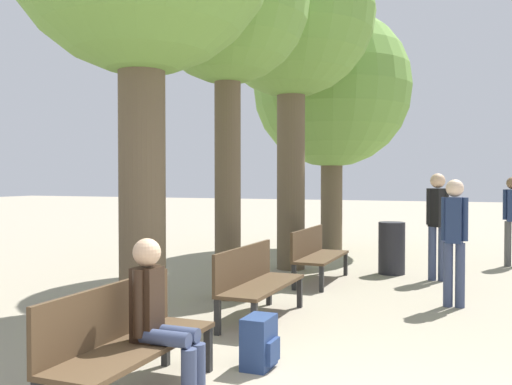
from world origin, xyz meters
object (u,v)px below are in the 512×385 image
at_px(trash_bin, 392,248).
at_px(bench_row_0, 125,335).
at_px(bench_row_1, 255,278).
at_px(backpack, 260,342).
at_px(tree_row_2, 291,18).
at_px(pedestrian_mid, 512,215).
at_px(tree_row_1, 227,7).
at_px(pedestrian_near, 437,219).
at_px(pedestrian_far, 454,234).
at_px(bench_row_2, 316,252).
at_px(person_seated, 159,314).
at_px(tree_row_3, 332,90).

bearing_deg(trash_bin, bench_row_0, -98.98).
relative_size(bench_row_1, backpack, 3.64).
height_order(tree_row_2, pedestrian_mid, tree_row_2).
distance_m(bench_row_1, tree_row_1, 3.74).
xyz_separation_m(tree_row_2, pedestrian_near, (2.60, -0.25, -3.59)).
bearing_deg(pedestrian_far, tree_row_1, -168.37).
bearing_deg(bench_row_1, bench_row_0, -90.00).
relative_size(bench_row_2, backpack, 3.64).
bearing_deg(tree_row_2, trash_bin, 4.08).
bearing_deg(pedestrian_near, pedestrian_mid, 60.06).
bearing_deg(person_seated, tree_row_2, 99.28).
bearing_deg(tree_row_1, bench_row_2, 65.01).
bearing_deg(person_seated, bench_row_0, -153.65).
height_order(pedestrian_far, trash_bin, pedestrian_far).
xyz_separation_m(tree_row_3, pedestrian_near, (2.60, -3.26, -2.72)).
height_order(tree_row_2, pedestrian_near, tree_row_2).
bearing_deg(tree_row_3, bench_row_2, -79.17).
bearing_deg(bench_row_0, backpack, 56.59).
bearing_deg(tree_row_3, pedestrian_mid, -17.11).
bearing_deg(backpack, pedestrian_near, 77.47).
relative_size(bench_row_2, trash_bin, 1.83).
bearing_deg(trash_bin, pedestrian_mid, 40.66).
bearing_deg(backpack, tree_row_2, 105.48).
distance_m(tree_row_1, tree_row_3, 5.80).
xyz_separation_m(tree_row_2, pedestrian_far, (2.95, -2.18, -3.65)).
relative_size(tree_row_3, pedestrian_far, 3.37).
relative_size(tree_row_3, backpack, 12.27).
height_order(pedestrian_near, pedestrian_mid, pedestrian_near).
bearing_deg(tree_row_2, tree_row_3, 90.00).
relative_size(bench_row_2, tree_row_2, 0.27).
relative_size(tree_row_2, pedestrian_mid, 3.66).
xyz_separation_m(tree_row_1, backpack, (1.47, -2.53, -3.80)).
distance_m(bench_row_1, pedestrian_near, 3.95).
relative_size(tree_row_2, pedestrian_near, 3.55).
height_order(tree_row_2, pedestrian_far, tree_row_2).
relative_size(bench_row_1, pedestrian_near, 0.94).
bearing_deg(bench_row_2, pedestrian_near, 24.99).
relative_size(tree_row_1, tree_row_3, 0.94).
xyz_separation_m(backpack, pedestrian_far, (1.47, 3.14, 0.72)).
bearing_deg(tree_row_2, pedestrian_far, -36.44).
relative_size(tree_row_2, trash_bin, 6.86).
bearing_deg(pedestrian_mid, trash_bin, -139.34).
bearing_deg(pedestrian_mid, backpack, -108.04).
xyz_separation_m(bench_row_0, pedestrian_mid, (3.02, 8.20, 0.48)).
bearing_deg(bench_row_1, trash_bin, 75.11).
xyz_separation_m(bench_row_0, person_seated, (0.23, 0.12, 0.16)).
height_order(bench_row_2, tree_row_1, tree_row_1).
bearing_deg(trash_bin, person_seated, -97.07).
height_order(tree_row_1, pedestrian_far, tree_row_1).
bearing_deg(tree_row_2, bench_row_1, -78.10).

